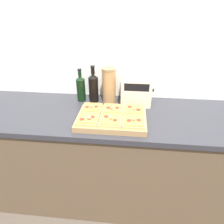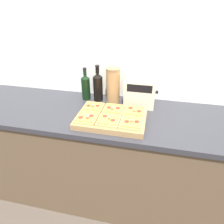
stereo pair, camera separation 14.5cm
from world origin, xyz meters
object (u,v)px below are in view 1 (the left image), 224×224
object	(u,v)px
olive_oil_bottle	(81,88)
toaster_oven	(136,91)
cutting_board	(112,119)
grain_jar_tall	(109,85)
wine_bottle	(94,87)

from	to	relation	value
olive_oil_bottle	toaster_oven	size ratio (longest dim) A/B	1.05
cutting_board	toaster_oven	world-z (taller)	toaster_oven
olive_oil_bottle	grain_jar_tall	xyz separation A→B (m)	(0.24, 0.00, 0.03)
cutting_board	toaster_oven	distance (m)	0.37
cutting_board	grain_jar_tall	size ratio (longest dim) A/B	1.66
toaster_oven	grain_jar_tall	bearing A→B (deg)	179.37
cutting_board	olive_oil_bottle	bearing A→B (deg)	132.85
olive_oil_bottle	wine_bottle	xyz separation A→B (m)	(0.11, 0.00, 0.01)
cutting_board	grain_jar_tall	distance (m)	0.35
olive_oil_bottle	grain_jar_tall	size ratio (longest dim) A/B	0.94
olive_oil_bottle	toaster_oven	bearing A→B (deg)	-0.30
wine_bottle	grain_jar_tall	world-z (taller)	wine_bottle
cutting_board	grain_jar_tall	bearing A→B (deg)	99.75
cutting_board	wine_bottle	world-z (taller)	wine_bottle
olive_oil_bottle	grain_jar_tall	distance (m)	0.24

